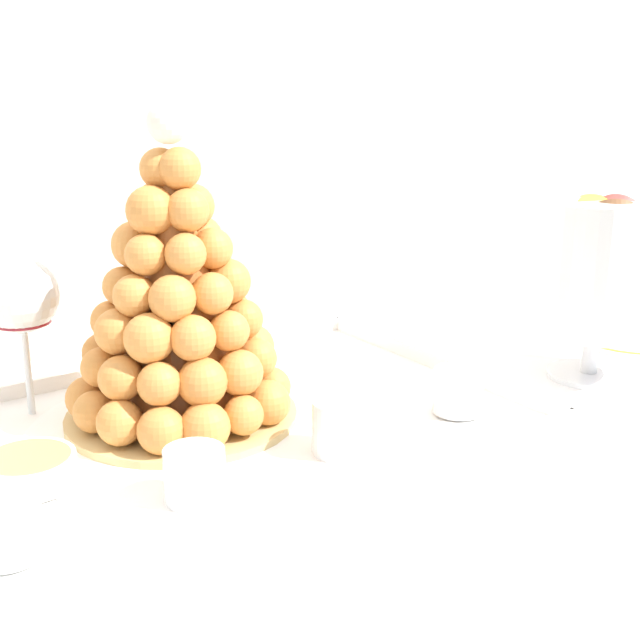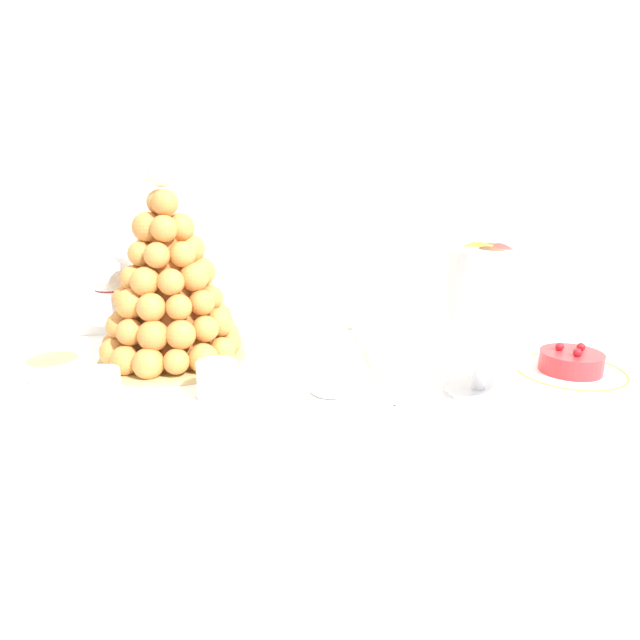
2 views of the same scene
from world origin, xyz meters
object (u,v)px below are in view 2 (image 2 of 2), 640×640
Objects in this scene: dessert_cup_centre at (217,381)px; creme_brulee_ramekin at (53,366)px; macaron_goblet at (485,304)px; fruit_tart_plate at (570,367)px; croquembouche at (169,288)px; dessert_cup_mid_left at (102,387)px; wine_glass at (110,276)px; dessert_cup_mid_right at (330,378)px; serving_tray at (178,370)px.

dessert_cup_centre reaches higher than creme_brulee_ramekin.
fruit_tart_plate is (0.18, 0.06, -0.12)m from macaron_goblet.
croquembouche is 6.15× the size of dessert_cup_mid_left.
wine_glass is at bearing 127.76° from dessert_cup_centre.
wine_glass reaches higher than fruit_tart_plate.
croquembouche reaches higher than wine_glass.
fruit_tart_plate is at bearing 8.44° from dessert_cup_mid_right.
dessert_cup_mid_right reaches higher than serving_tray.
wine_glass is (-0.78, 0.21, 0.12)m from fruit_tart_plate.
dessert_cup_mid_right is 0.63× the size of creme_brulee_ramekin.
croquembouche is at bearing 118.80° from dessert_cup_centre.
macaron_goblet is at bearing -0.06° from dessert_cup_mid_right.
croquembouche is 0.17m from wine_glass.
dessert_cup_centre reaches higher than dessert_cup_mid_right.
serving_tray is 0.20m from creme_brulee_ramekin.
croquembouche reaches higher than dessert_cup_centre.
dessert_cup_centre is 0.29m from creme_brulee_ramekin.
creme_brulee_ramekin is 0.48× the size of fruit_tart_plate.
fruit_tart_plate is (0.66, -0.10, -0.12)m from croquembouche.
dessert_cup_mid_right is at bearing -35.48° from wine_glass.
croquembouche is at bearing 108.96° from serving_tray.
dessert_cup_mid_left is 0.30× the size of wine_glass.
dessert_cup_mid_right is at bearing 179.94° from macaron_goblet.
wine_glass reaches higher than dessert_cup_centre.
creme_brulee_ramekin is at bearing -163.68° from croquembouche.
dessert_cup_mid_left is (-0.09, -0.13, 0.02)m from serving_tray.
wine_glass reaches higher than creme_brulee_ramekin.
dessert_cup_mid_left is at bearing -178.23° from dessert_cup_mid_right.
macaron_goblet is at bearing -161.18° from fruit_tart_plate.
creme_brulee_ramekin is (-0.11, 0.11, -0.01)m from dessert_cup_mid_left.
serving_tray is 3.58× the size of wine_glass.
serving_tray is 0.50m from macaron_goblet.
serving_tray is 11.96× the size of dessert_cup_mid_right.
dessert_cup_mid_right reaches higher than dessert_cup_mid_left.
dessert_cup_mid_left is 0.23× the size of macaron_goblet.
croquembouche is at bearing -42.30° from wine_glass.
dessert_cup_centre is 0.41m from macaron_goblet.
wine_glass is (-0.14, 0.16, 0.13)m from serving_tray.
dessert_cup_mid_right is 0.23× the size of macaron_goblet.
serving_tray is 2.79× the size of macaron_goblet.
dessert_cup_mid_right is (0.17, 0.01, -0.00)m from dessert_cup_centre.
dessert_cup_mid_right is 0.41m from fruit_tart_plate.
macaron_goblet reaches higher than fruit_tart_plate.
fruit_tart_plate reaches higher than serving_tray.
wine_glass reaches higher than dessert_cup_mid_left.
dessert_cup_mid_right is at bearing 1.77° from dessert_cup_mid_left.
dessert_cup_mid_left is at bearing -46.33° from creme_brulee_ramekin.
dessert_cup_mid_right is 0.30× the size of wine_glass.
croquembouche is 0.51m from macaron_goblet.
dessert_cup_mid_right is 0.25m from macaron_goblet.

